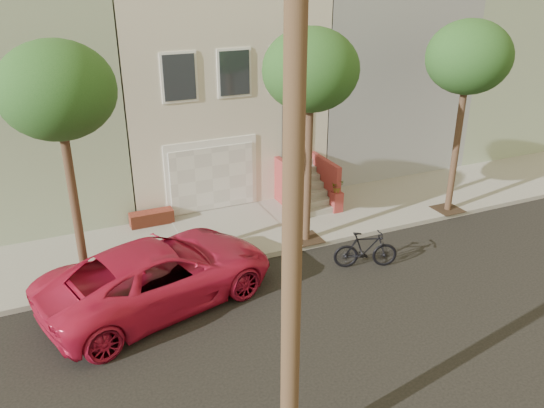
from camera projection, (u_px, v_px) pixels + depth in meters
name	position (u px, v px, depth m)	size (l,w,h in m)	color
ground	(343.00, 319.00, 13.35)	(90.00, 90.00, 0.00)	black
sidewalk	(258.00, 228.00, 17.80)	(40.00, 3.70, 0.15)	gray
house_row	(199.00, 85.00, 21.25)	(33.10, 11.70, 7.00)	beige
tree_left	(57.00, 92.00, 12.45)	(2.70, 2.57, 6.30)	#2D2116
tree_mid	(311.00, 71.00, 14.88)	(2.70, 2.57, 6.30)	#2D2116
tree_right	(469.00, 58.00, 16.93)	(2.70, 2.57, 6.30)	#2D2116
pickup_truck	(159.00, 274.00, 13.70)	(2.73, 5.93, 1.65)	#B81839
motorcycle	(366.00, 250.00, 15.47)	(0.51, 1.82, 1.09)	black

